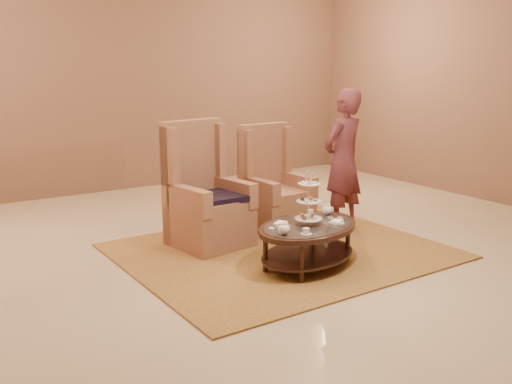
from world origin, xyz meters
TOP-DOWN VIEW (x-y plane):
  - ground at (0.00, 0.00)m, footprint 8.00×8.00m
  - ceiling at (0.00, 0.00)m, footprint 8.00×8.00m
  - wall_back at (0.00, 4.00)m, footprint 8.00×0.04m
  - rug at (0.16, 0.15)m, footprint 3.26×2.74m
  - tea_table at (0.10, -0.37)m, footprint 1.35×1.12m
  - armchair_left at (-0.40, 0.80)m, footprint 0.84×0.86m
  - armchair_right at (0.58, 0.93)m, footprint 0.71×0.73m
  - person at (1.28, 0.49)m, footprint 0.68×0.52m

SIDE VIEW (x-z plane):
  - ground at x=0.00m, z-range 0.00..0.00m
  - ceiling at x=0.00m, z-range -0.01..0.01m
  - rug at x=0.16m, z-range 0.00..0.02m
  - tea_table at x=0.10m, z-range -0.13..0.84m
  - armchair_right at x=0.58m, z-range -0.21..1.04m
  - armchair_left at x=-0.40m, z-range -0.22..1.14m
  - person at x=1.28m, z-range 0.00..1.67m
  - wall_back at x=0.00m, z-range 0.00..3.50m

